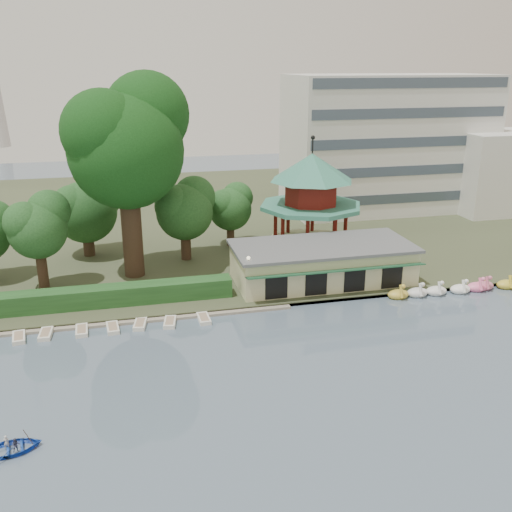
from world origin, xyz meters
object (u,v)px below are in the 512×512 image
object	(u,v)px
boathouse	(322,262)
pavilion	(311,193)
dock	(105,322)
big_tree	(127,140)
rowboat_with_passengers	(11,445)

from	to	relation	value
boathouse	pavilion	size ratio (longest dim) A/B	1.38
dock	boathouse	size ratio (longest dim) A/B	1.83
dock	big_tree	bearing A→B (deg)	73.97
dock	pavilion	world-z (taller)	pavilion
big_tree	rowboat_with_passengers	world-z (taller)	big_tree
big_tree	rowboat_with_passengers	distance (m)	32.39
big_tree	boathouse	bearing A→B (deg)	-18.25
boathouse	big_tree	xyz separation A→B (m)	(-18.84, 6.21, 12.33)
boathouse	pavilion	bearing A→B (deg)	78.72
pavilion	rowboat_with_passengers	world-z (taller)	pavilion
pavilion	big_tree	distance (m)	22.38
boathouse	big_tree	world-z (taller)	big_tree
dock	big_tree	xyz separation A→B (m)	(3.16, 10.99, 14.58)
boathouse	big_tree	distance (m)	23.36
rowboat_with_passengers	big_tree	bearing A→B (deg)	73.39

